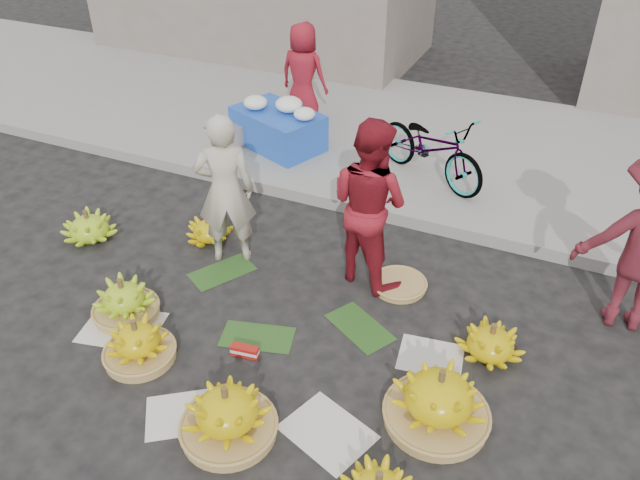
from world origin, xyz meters
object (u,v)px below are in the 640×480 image
at_px(flower_table, 278,126).
at_px(banana_bunch_0, 124,300).
at_px(bicycle, 431,147).
at_px(banana_bunch_4, 439,399).
at_px(vendor_cream, 225,190).

bearing_deg(flower_table, banana_bunch_0, -64.71).
relative_size(banana_bunch_0, bicycle, 0.41).
distance_m(banana_bunch_0, banana_bunch_4, 2.99).
relative_size(vendor_cream, bicycle, 0.98).
bearing_deg(banana_bunch_4, vendor_cream, 154.60).
relative_size(banana_bunch_4, flower_table, 0.66).
xyz_separation_m(banana_bunch_0, bicycle, (1.89, 3.53, 0.38)).
relative_size(banana_bunch_0, flower_table, 0.48).
xyz_separation_m(vendor_cream, bicycle, (1.48, 2.31, -0.25)).
bearing_deg(flower_table, vendor_cream, -53.19).
height_order(banana_bunch_0, bicycle, bicycle).
distance_m(vendor_cream, bicycle, 2.76).
distance_m(banana_bunch_4, vendor_cream, 2.91).
relative_size(banana_bunch_4, bicycle, 0.55).
relative_size(vendor_cream, flower_table, 1.17).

